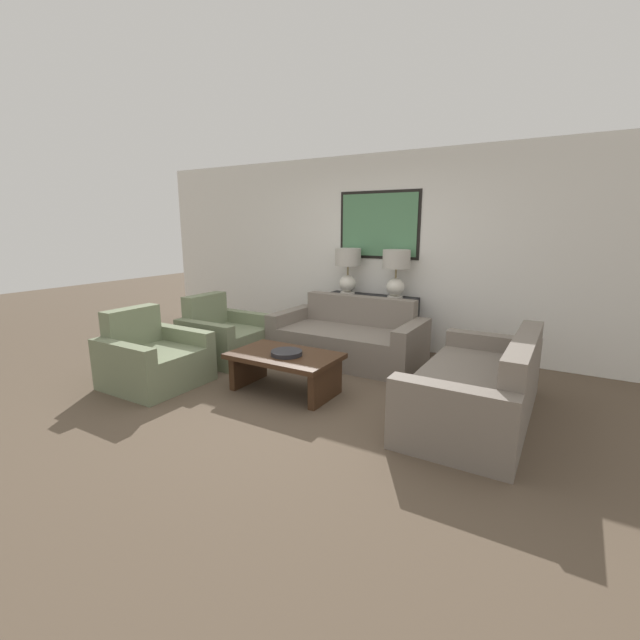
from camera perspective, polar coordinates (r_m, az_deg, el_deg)
The scene contains 11 objects.
ground_plane at distance 4.43m, azimuth -4.55°, elevation -10.00°, with size 20.00×20.00×0.00m, color brown.
back_wall at distance 6.15m, azimuth 7.95°, elevation 8.99°, with size 7.87×0.12×2.65m.
console_table at distance 6.03m, azimuth 6.66°, elevation -0.25°, with size 1.28×0.39×0.75m.
table_lamp_left at distance 6.06m, azimuth 3.74°, elevation 7.25°, with size 0.36×0.36×0.64m.
table_lamp_right at distance 5.78m, azimuth 10.11°, elevation 6.82°, with size 0.36×0.36×0.64m.
couch_by_back_wall at distance 5.47m, azimuth 3.77°, elevation -2.61°, with size 1.88×0.92×0.79m.
couch_by_side at distance 4.09m, azimuth 20.41°, elevation -8.65°, with size 0.92×1.88×0.79m.
coffee_table at distance 4.44m, azimuth -4.71°, elevation -5.86°, with size 1.10×0.69×0.41m.
decorative_bowl at distance 4.35m, azimuth -4.48°, elevation -4.40°, with size 0.32×0.32×0.05m.
armchair_near_back_wall at distance 5.69m, azimuth -12.67°, elevation -2.30°, with size 0.89×0.91×0.81m.
armchair_near_camera at distance 4.99m, azimuth -21.34°, elevation -4.97°, with size 0.89×0.91×0.81m.
Camera 1 is at (2.39, -3.33, 1.69)m, focal length 24.00 mm.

